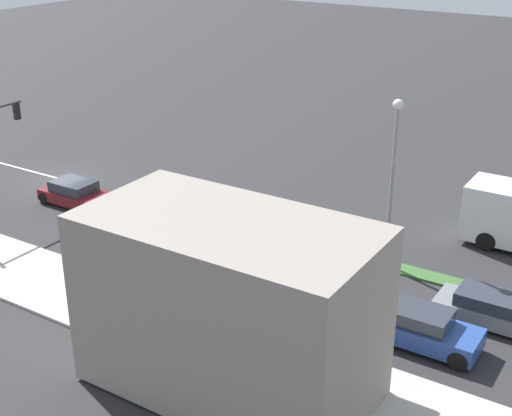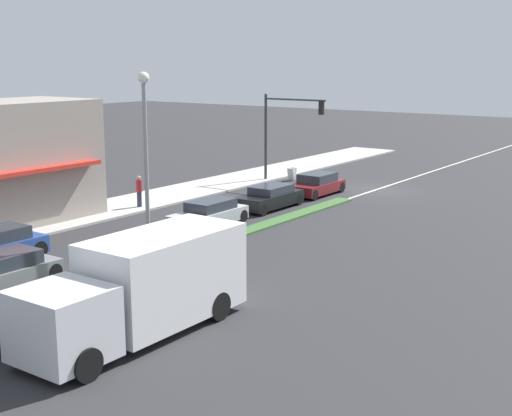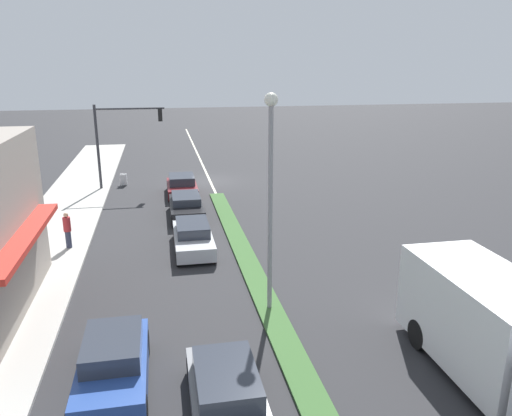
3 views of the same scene
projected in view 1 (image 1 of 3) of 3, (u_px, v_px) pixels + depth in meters
name	position (u px, v px, depth m)	size (l,w,h in m)	color
ground_plane	(342.00, 254.00, 32.25)	(160.00, 160.00, 0.00)	#2B2B2D
sidewalk_right	(242.00, 354.00, 24.98)	(4.00, 73.00, 0.12)	#B2AFA8
lane_marking_center	(61.00, 179.00, 41.11)	(0.16, 60.00, 0.01)	beige
building_corner_store	(229.00, 307.00, 22.18)	(5.55, 9.13, 5.85)	gray
street_lamp	(393.00, 163.00, 29.35)	(0.44, 0.44, 7.37)	gray
pedestrian	(136.00, 274.00, 28.38)	(0.34, 0.34, 1.69)	#282D42
suv_black	(148.00, 214.00, 34.99)	(1.81, 4.29, 1.24)	black
sedan_maroon	(76.00, 194.00, 37.41)	(1.90, 4.00, 1.28)	maroon
suv_grey	(493.00, 310.00, 26.72)	(1.77, 4.33, 1.23)	slate
coupe_blue	(422.00, 328.00, 25.36)	(1.77, 4.01, 1.41)	#284793
sedan_silver	(236.00, 238.00, 32.44)	(1.73, 4.32, 1.26)	#B7BABF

